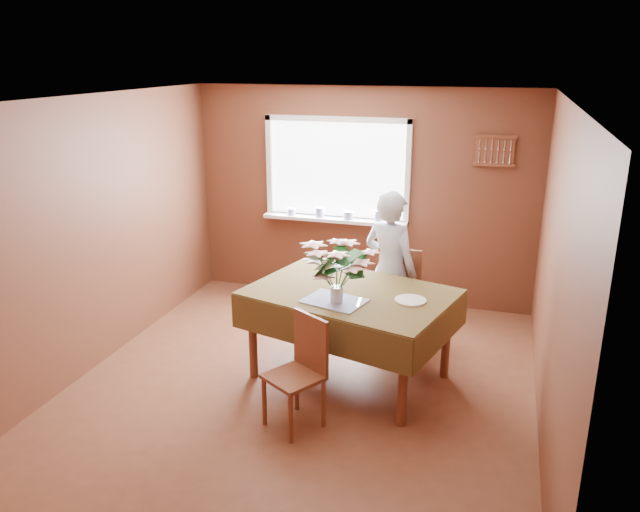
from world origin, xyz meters
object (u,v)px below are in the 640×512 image
(dining_table, at_px, (350,302))
(seated_woman, at_px, (390,270))
(chair_near, at_px, (301,366))
(chair_far, at_px, (401,289))
(flower_bouquet, at_px, (337,267))

(dining_table, relative_size, seated_woman, 1.24)
(chair_near, distance_m, seated_woman, 1.67)
(chair_far, distance_m, chair_near, 1.82)
(seated_woman, bearing_deg, chair_far, -96.05)
(flower_bouquet, bearing_deg, chair_near, -103.86)
(dining_table, distance_m, chair_near, 0.88)
(chair_far, xyz_separation_m, chair_near, (-0.48, -1.75, -0.05))
(dining_table, relative_size, flower_bouquet, 3.57)
(dining_table, xyz_separation_m, chair_near, (-0.18, -0.83, -0.24))
(chair_near, height_order, flower_bouquet, flower_bouquet)
(seated_woman, bearing_deg, dining_table, 98.43)
(chair_far, relative_size, chair_near, 1.12)
(dining_table, distance_m, chair_far, 0.99)
(chair_far, bearing_deg, chair_near, 75.96)
(chair_far, distance_m, seated_woman, 0.31)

